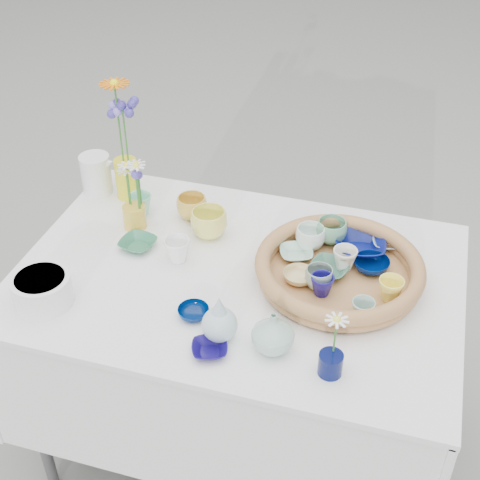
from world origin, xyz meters
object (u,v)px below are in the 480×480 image
(display_table, at_px, (238,440))
(bud_vase_seafoam, at_px, (273,332))
(wicker_tray, at_px, (339,270))
(tall_vase_yellow, at_px, (127,179))

(display_table, height_order, bud_vase_seafoam, bud_vase_seafoam)
(wicker_tray, relative_size, tall_vase_yellow, 3.42)
(bud_vase_seafoam, bearing_deg, wicker_tray, 69.97)
(display_table, bearing_deg, tall_vase_yellow, 148.53)
(display_table, distance_m, tall_vase_yellow, 1.00)
(wicker_tray, bearing_deg, display_table, -169.88)
(bud_vase_seafoam, height_order, tall_vase_yellow, tall_vase_yellow)
(bud_vase_seafoam, xyz_separation_m, tall_vase_yellow, (-0.64, 0.55, 0.01))
(bud_vase_seafoam, relative_size, tall_vase_yellow, 0.81)
(display_table, relative_size, wicker_tray, 2.66)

